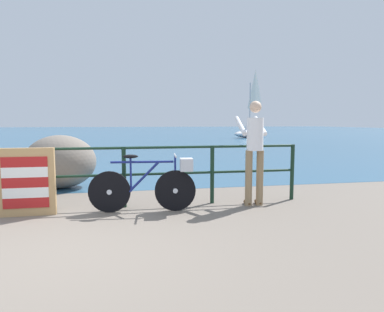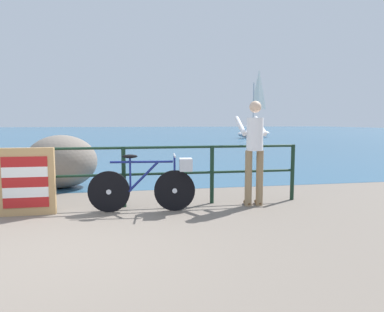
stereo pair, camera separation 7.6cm
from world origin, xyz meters
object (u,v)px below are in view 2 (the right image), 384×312
object	(u,v)px
sailboat	(255,130)
person_at_railing	(254,148)
bicycle	(151,183)
folded_deckchair_stack	(26,182)
breakwater_boulder_main	(62,162)

from	to	relation	value
sailboat	person_at_railing	bearing A→B (deg)	37.21
bicycle	sailboat	world-z (taller)	sailboat
person_at_railing	sailboat	xyz separation A→B (m)	(9.14, 24.09, -0.28)
bicycle	folded_deckchair_stack	xyz separation A→B (m)	(-1.90, 0.11, 0.06)
bicycle	breakwater_boulder_main	world-z (taller)	breakwater_boulder_main
bicycle	sailboat	distance (m)	26.52
folded_deckchair_stack	breakwater_boulder_main	world-z (taller)	breakwater_boulder_main
folded_deckchair_stack	person_at_railing	bearing A→B (deg)	-0.39
person_at_railing	sailboat	distance (m)	25.77
person_at_railing	breakwater_boulder_main	size ratio (longest dim) A/B	1.19
person_at_railing	folded_deckchair_stack	distance (m)	3.67
bicycle	breakwater_boulder_main	size ratio (longest dim) A/B	1.13
bicycle	folded_deckchair_stack	world-z (taller)	folded_deckchair_stack
bicycle	sailboat	size ratio (longest dim) A/B	0.28
person_at_railing	breakwater_boulder_main	bearing A→B (deg)	58.30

